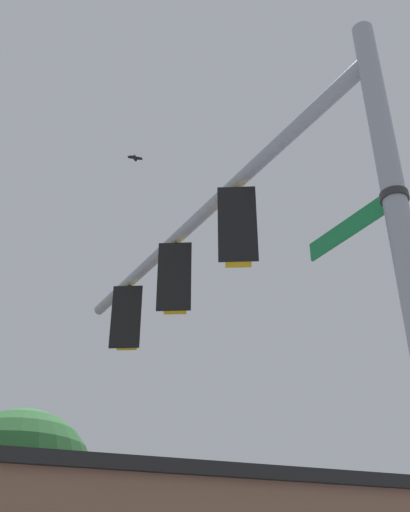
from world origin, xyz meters
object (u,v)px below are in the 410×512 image
at_px(traffic_light_nearest_pole, 237,230).
at_px(street_name_sign, 367,216).
at_px(bird_flying, 135,158).
at_px(traffic_light_mid_outer, 128,320).
at_px(traffic_light_mid_inner, 175,281).

relative_size(traffic_light_nearest_pole, street_name_sign, 1.10).
xyz_separation_m(street_name_sign, bird_flying, (-3.20, 3.78, 4.01)).
xyz_separation_m(traffic_light_nearest_pole, traffic_light_mid_outer, (-2.01, 2.93, 0.00)).
relative_size(traffic_light_nearest_pole, traffic_light_mid_inner, 1.00).
height_order(traffic_light_mid_inner, bird_flying, bird_flying).
xyz_separation_m(traffic_light_nearest_pole, bird_flying, (-1.88, 1.84, 2.89)).
xyz_separation_m(traffic_light_nearest_pole, street_name_sign, (1.31, -1.94, -1.12)).
bearing_deg(bird_flying, traffic_light_mid_outer, 96.64).
height_order(traffic_light_nearest_pole, street_name_sign, traffic_light_nearest_pole).
bearing_deg(street_name_sign, traffic_light_mid_outer, 124.31).
relative_size(traffic_light_mid_outer, bird_flying, 4.53).
distance_m(traffic_light_nearest_pole, traffic_light_mid_outer, 3.56).
distance_m(traffic_light_mid_inner, street_name_sign, 4.27).
bearing_deg(street_name_sign, bird_flying, 130.23).
distance_m(traffic_light_mid_inner, traffic_light_mid_outer, 1.78).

